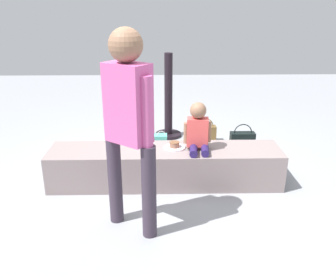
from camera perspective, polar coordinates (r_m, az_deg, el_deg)
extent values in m
plane|color=gray|center=(3.79, -0.43, -6.73)|extent=(12.00, 12.00, 0.00)
cube|color=gray|center=(3.71, -0.44, -4.15)|extent=(2.35, 0.50, 0.38)
cylinder|color=#271B55|center=(3.53, 4.06, -1.54)|extent=(0.10, 0.25, 0.08)
cylinder|color=#271B55|center=(3.56, 5.87, -1.45)|extent=(0.10, 0.25, 0.08)
cube|color=#E7504C|center=(3.59, 4.69, 1.28)|extent=(0.22, 0.15, 0.28)
sphere|color=#8C664C|center=(3.53, 4.80, 4.70)|extent=(0.16, 0.16, 0.16)
cylinder|color=#8C664C|center=(3.58, 2.88, 1.14)|extent=(0.05, 0.05, 0.21)
cylinder|color=#8C664C|center=(3.62, 6.47, 1.27)|extent=(0.05, 0.05, 0.21)
cylinder|color=#362C3A|center=(2.82, -3.03, -8.30)|extent=(0.12, 0.12, 0.77)
cylinder|color=#362C3A|center=(3.03, -8.40, -6.27)|extent=(0.12, 0.12, 0.77)
cube|color=#CF5597|center=(2.67, -6.35, 5.77)|extent=(0.38, 0.36, 0.59)
sphere|color=#8C664C|center=(2.59, -6.73, 14.74)|extent=(0.25, 0.25, 0.25)
cylinder|color=#CF5597|center=(2.58, -3.44, 4.03)|extent=(0.09, 0.09, 0.56)
cylinder|color=#CF5597|center=(2.80, -8.95, 5.19)|extent=(0.09, 0.09, 0.56)
cylinder|color=white|center=(3.67, 1.02, -1.18)|extent=(0.22, 0.22, 0.01)
cylinder|color=#8B5E4C|center=(3.65, 1.02, -0.76)|extent=(0.10, 0.10, 0.05)
cylinder|color=brown|center=(3.65, 1.02, -0.37)|extent=(0.10, 0.10, 0.01)
cube|color=silver|center=(3.66, 1.97, -1.10)|extent=(0.11, 0.04, 0.00)
cube|color=#59C6B2|center=(4.35, -1.77, -0.93)|extent=(0.24, 0.13, 0.29)
torus|color=white|center=(4.30, -2.51, 0.83)|extent=(0.10, 0.01, 0.10)
torus|color=white|center=(4.30, -1.08, 0.84)|extent=(0.10, 0.01, 0.10)
cylinder|color=black|center=(5.08, 0.07, 0.89)|extent=(0.36, 0.36, 0.04)
cylinder|color=black|center=(4.91, 0.07, 7.21)|extent=(0.11, 0.11, 1.11)
cylinder|color=silver|center=(4.19, 8.20, -2.94)|extent=(0.06, 0.06, 0.16)
cone|color=silver|center=(4.15, 8.27, -1.73)|extent=(0.06, 0.06, 0.03)
cylinder|color=white|center=(4.14, 8.28, -1.43)|extent=(0.03, 0.03, 0.02)
cylinder|color=red|center=(4.36, 5.63, -2.34)|extent=(0.08, 0.08, 0.09)
cube|color=white|center=(4.67, -6.73, -0.64)|extent=(0.35, 0.34, 0.11)
cube|color=black|center=(4.60, 11.67, -0.33)|extent=(0.30, 0.12, 0.25)
torus|color=black|center=(4.56, 11.78, 1.15)|extent=(0.22, 0.01, 0.22)
cube|color=brown|center=(4.87, 5.89, 0.98)|extent=(0.29, 0.12, 0.22)
torus|color=brown|center=(4.83, 5.93, 2.21)|extent=(0.21, 0.01, 0.21)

